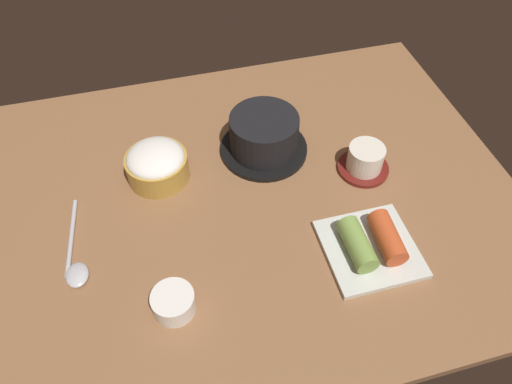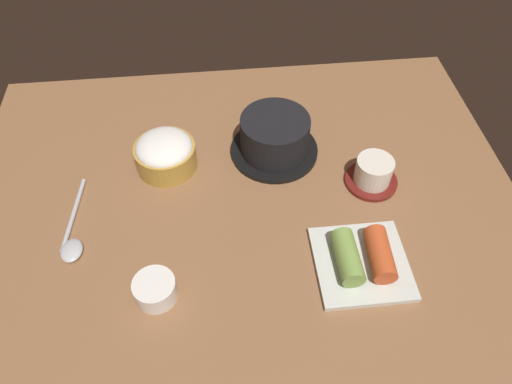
{
  "view_description": "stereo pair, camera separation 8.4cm",
  "coord_description": "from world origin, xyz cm",
  "px_view_note": "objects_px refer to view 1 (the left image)",
  "views": [
    {
      "loc": [
        -11.96,
        -54.13,
        69.5
      ],
      "look_at": [
        2.0,
        -2.0,
        5.0
      ],
      "focal_mm": 33.73,
      "sensor_mm": 36.0,
      "label": 1
    },
    {
      "loc": [
        -3.71,
        -55.67,
        69.5
      ],
      "look_at": [
        2.0,
        -2.0,
        5.0
      ],
      "focal_mm": 33.73,
      "sensor_mm": 36.0,
      "label": 2
    }
  ],
  "objects_px": {
    "stone_pot": "(264,135)",
    "side_bowl_near": "(173,302)",
    "spoon": "(75,262)",
    "tea_cup_with_saucer": "(365,160)",
    "kimchi_plate": "(371,245)",
    "rice_bowl": "(157,164)"
  },
  "relations": [
    {
      "from": "rice_bowl",
      "to": "kimchi_plate",
      "type": "distance_m",
      "value": 0.41
    },
    {
      "from": "tea_cup_with_saucer",
      "to": "kimchi_plate",
      "type": "bearing_deg",
      "value": -109.67
    },
    {
      "from": "side_bowl_near",
      "to": "tea_cup_with_saucer",
      "type": "bearing_deg",
      "value": 26.29
    },
    {
      "from": "rice_bowl",
      "to": "tea_cup_with_saucer",
      "type": "distance_m",
      "value": 0.39
    },
    {
      "from": "tea_cup_with_saucer",
      "to": "kimchi_plate",
      "type": "xyz_separation_m",
      "value": [
        -0.06,
        -0.17,
        -0.01
      ]
    },
    {
      "from": "stone_pot",
      "to": "tea_cup_with_saucer",
      "type": "distance_m",
      "value": 0.2
    },
    {
      "from": "tea_cup_with_saucer",
      "to": "spoon",
      "type": "bearing_deg",
      "value": -172.11
    },
    {
      "from": "kimchi_plate",
      "to": "tea_cup_with_saucer",
      "type": "bearing_deg",
      "value": 70.33
    },
    {
      "from": "rice_bowl",
      "to": "spoon",
      "type": "distance_m",
      "value": 0.22
    },
    {
      "from": "stone_pot",
      "to": "tea_cup_with_saucer",
      "type": "bearing_deg",
      "value": -30.19
    },
    {
      "from": "stone_pot",
      "to": "kimchi_plate",
      "type": "bearing_deg",
      "value": -68.5
    },
    {
      "from": "spoon",
      "to": "stone_pot",
      "type": "bearing_deg",
      "value": 25.24
    },
    {
      "from": "stone_pot",
      "to": "side_bowl_near",
      "type": "xyz_separation_m",
      "value": [
        -0.22,
        -0.29,
        -0.02
      ]
    },
    {
      "from": "tea_cup_with_saucer",
      "to": "kimchi_plate",
      "type": "height_order",
      "value": "tea_cup_with_saucer"
    },
    {
      "from": "tea_cup_with_saucer",
      "to": "kimchi_plate",
      "type": "relative_size",
      "value": 0.65
    },
    {
      "from": "rice_bowl",
      "to": "spoon",
      "type": "relative_size",
      "value": 0.63
    },
    {
      "from": "stone_pot",
      "to": "side_bowl_near",
      "type": "bearing_deg",
      "value": -127.3
    },
    {
      "from": "rice_bowl",
      "to": "kimchi_plate",
      "type": "bearing_deg",
      "value": -39.12
    },
    {
      "from": "stone_pot",
      "to": "rice_bowl",
      "type": "relative_size",
      "value": 1.49
    },
    {
      "from": "tea_cup_with_saucer",
      "to": "kimchi_plate",
      "type": "distance_m",
      "value": 0.18
    },
    {
      "from": "rice_bowl",
      "to": "spoon",
      "type": "xyz_separation_m",
      "value": [
        -0.16,
        -0.16,
        -0.03
      ]
    },
    {
      "from": "stone_pot",
      "to": "rice_bowl",
      "type": "xyz_separation_m",
      "value": [
        -0.21,
        -0.01,
        -0.01
      ]
    }
  ]
}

